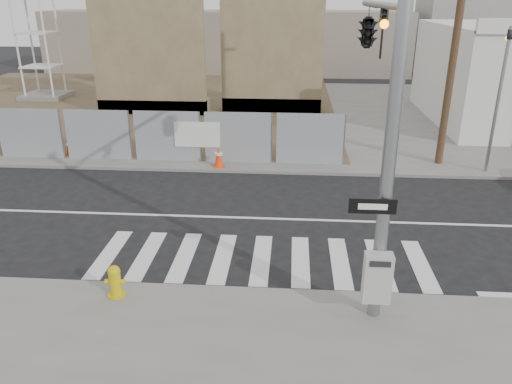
# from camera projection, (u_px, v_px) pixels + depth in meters

# --- Properties ---
(ground) EXTENTS (100.00, 100.00, 0.00)m
(ground) POSITION_uv_depth(u_px,v_px,m) (267.00, 219.00, 15.11)
(ground) COLOR black
(ground) RESTS_ON ground
(sidewalk_far) EXTENTS (50.00, 20.00, 0.12)m
(sidewalk_far) POSITION_uv_depth(u_px,v_px,m) (280.00, 113.00, 28.05)
(sidewalk_far) COLOR slate
(sidewalk_far) RESTS_ON ground
(signal_pole) EXTENTS (0.96, 5.87, 7.00)m
(signal_pole) POSITION_uv_depth(u_px,v_px,m) (373.00, 68.00, 11.27)
(signal_pole) COLOR gray
(signal_pole) RESTS_ON sidewalk_near
(far_signal_pole) EXTENTS (0.16, 0.20, 5.60)m
(far_signal_pole) POSITION_uv_depth(u_px,v_px,m) (502.00, 81.00, 17.52)
(far_signal_pole) COLOR gray
(far_signal_pole) RESTS_ON sidewalk_far
(chain_link_fence) EXTENTS (24.60, 0.04, 2.00)m
(chain_link_fence) POSITION_uv_depth(u_px,v_px,m) (25.00, 133.00, 20.01)
(chain_link_fence) COLOR gray
(chain_link_fence) RESTS_ON sidewalk_far
(concrete_wall_left) EXTENTS (6.00, 1.30, 8.00)m
(concrete_wall_left) POSITION_uv_depth(u_px,v_px,m) (149.00, 53.00, 26.45)
(concrete_wall_left) COLOR brown
(concrete_wall_left) RESTS_ON sidewalk_far
(concrete_wall_right) EXTENTS (5.50, 1.30, 8.00)m
(concrete_wall_right) POSITION_uv_depth(u_px,v_px,m) (272.00, 52.00, 26.93)
(concrete_wall_right) COLOR brown
(concrete_wall_right) RESTS_ON sidewalk_far
(utility_pole_right) EXTENTS (1.60, 0.28, 10.00)m
(utility_pole_right) POSITION_uv_depth(u_px,v_px,m) (457.00, 28.00, 17.82)
(utility_pole_right) COLOR brown
(utility_pole_right) RESTS_ON sidewalk_far
(fire_hydrant) EXTENTS (0.47, 0.47, 0.74)m
(fire_hydrant) POSITION_uv_depth(u_px,v_px,m) (115.00, 281.00, 10.92)
(fire_hydrant) COLOR gold
(fire_hydrant) RESTS_ON sidewalk_near
(traffic_cone_c) EXTENTS (0.48, 0.48, 0.70)m
(traffic_cone_c) POSITION_uv_depth(u_px,v_px,m) (69.00, 147.00, 20.47)
(traffic_cone_c) COLOR #FF380D
(traffic_cone_c) RESTS_ON sidewalk_far
(traffic_cone_d) EXTENTS (0.51, 0.51, 0.80)m
(traffic_cone_d) POSITION_uv_depth(u_px,v_px,m) (219.00, 157.00, 19.12)
(traffic_cone_d) COLOR #FB3A0D
(traffic_cone_d) RESTS_ON sidewalk_far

